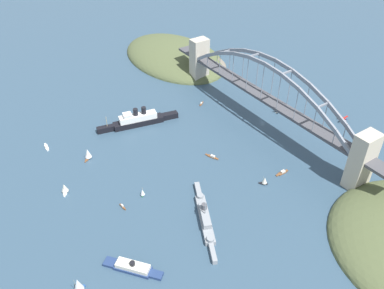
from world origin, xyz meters
name	(u,v)px	position (x,y,z in m)	size (l,w,h in m)	color
ground_plane	(262,123)	(0.00, 0.00, 0.00)	(1400.00, 1400.00, 0.00)	#334C60
harbor_arch_bridge	(265,98)	(0.00, 0.00, 26.51)	(267.63, 18.14, 63.37)	#BCB29E
headland_east_shore	(176,58)	(165.75, -8.86, 0.00)	(154.92, 101.10, 29.51)	#515B38
ocean_liner	(138,120)	(62.54, 97.27, 5.14)	(22.51, 76.22, 17.42)	black
naval_cruiser	(205,217)	(-68.90, 115.87, 3.00)	(67.49, 34.85, 17.42)	gray
harbor_ferry_steamer	(133,267)	(-76.87, 175.96, 2.11)	(33.71, 28.68, 7.23)	navy
seaplane_taxiing_near_bridge	(278,110)	(5.84, -25.10, 2.10)	(10.33, 8.82, 4.97)	#B7B7B2
seaplane_second_in_formation	(343,119)	(-40.20, -64.96, 2.28)	(7.99, 11.45, 5.17)	#B7B7B2
small_boat_0	(88,153)	(41.68, 155.54, 4.84)	(8.52, 9.30, 10.42)	brown
small_boat_1	(282,172)	(-62.91, 35.93, 0.78)	(2.89, 12.32, 2.23)	brown
small_boat_2	(143,192)	(-22.86, 139.57, 3.16)	(5.61, 4.93, 6.70)	#2D6B3D
small_boat_3	(265,181)	(-64.28, 56.51, 3.45)	(6.04, 6.03, 7.39)	black
small_boat_4	(201,104)	(59.45, 28.02, 0.77)	(5.62, 7.64, 2.16)	brown
small_boat_5	(123,207)	(-25.56, 157.52, 0.79)	(7.45, 1.89, 2.23)	brown
small_boat_6	(212,157)	(-15.34, 69.94, 0.77)	(12.05, 6.06, 2.22)	brown
small_boat_7	(65,188)	(12.99, 185.91, 3.97)	(8.94, 6.88, 8.58)	silver
small_boat_8	(47,147)	(75.14, 179.96, 0.85)	(11.06, 3.30, 2.29)	silver
small_boat_9	(78,285)	(-72.31, 208.47, 5.57)	(7.26, 10.46, 12.11)	#234C8C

